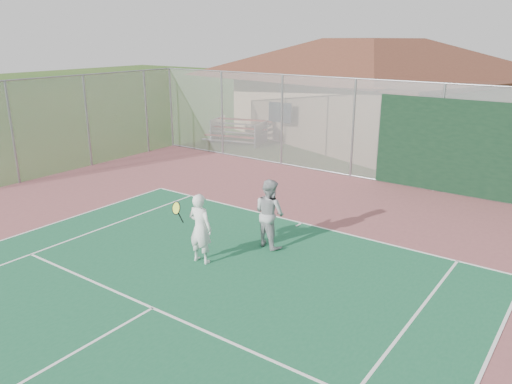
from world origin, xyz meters
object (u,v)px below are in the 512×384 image
bleachers (238,130)px  player_grey_back (270,214)px  clubhouse (370,80)px  player_white_front (200,229)px

bleachers → player_grey_back: bearing=-64.4°
player_grey_back → clubhouse: bearing=-60.8°
clubhouse → player_grey_back: clubhouse is taller
clubhouse → player_white_front: clubhouse is taller
clubhouse → player_grey_back: size_ratio=9.13×
bleachers → player_white_front: size_ratio=1.94×
player_white_front → bleachers: bearing=-61.0°
bleachers → player_white_front: 13.35m
player_white_front → clubhouse: bearing=-85.0°
clubhouse → player_grey_back: bearing=-55.4°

